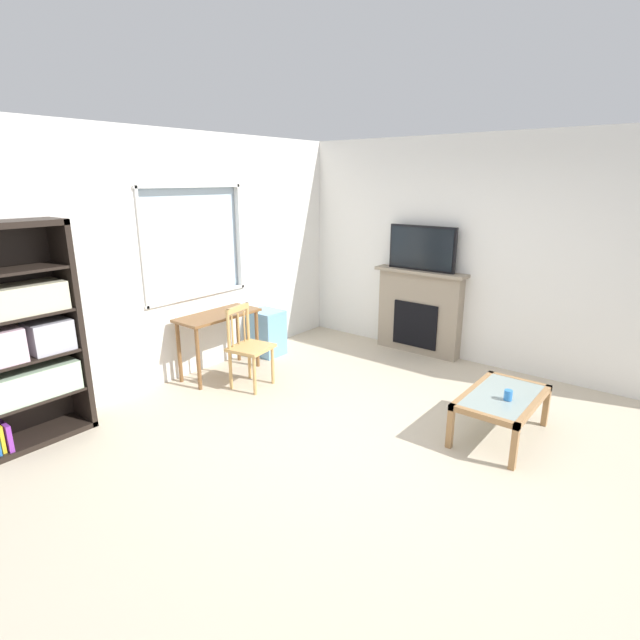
# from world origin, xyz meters

# --- Properties ---
(ground) EXTENTS (5.81, 6.14, 0.02)m
(ground) POSITION_xyz_m (0.00, 0.00, -0.01)
(ground) COLOR beige
(wall_back_with_window) EXTENTS (4.81, 0.15, 2.72)m
(wall_back_with_window) POSITION_xyz_m (-0.02, 2.57, 1.34)
(wall_back_with_window) COLOR white
(wall_back_with_window) RESTS_ON ground
(wall_right) EXTENTS (0.12, 5.34, 2.72)m
(wall_right) POSITION_xyz_m (2.46, 0.00, 1.36)
(wall_right) COLOR white
(wall_right) RESTS_ON ground
(bookshelf) EXTENTS (0.90, 0.38, 1.90)m
(bookshelf) POSITION_xyz_m (-1.85, 2.33, 0.91)
(bookshelf) COLOR black
(bookshelf) RESTS_ON ground
(desk_under_window) EXTENTS (0.98, 0.44, 0.73)m
(desk_under_window) POSITION_xyz_m (0.17, 2.22, 0.61)
(desk_under_window) COLOR brown
(desk_under_window) RESTS_ON ground
(wooden_chair) EXTENTS (0.48, 0.47, 0.90)m
(wooden_chair) POSITION_xyz_m (0.15, 1.70, 0.46)
(wooden_chair) COLOR tan
(wooden_chair) RESTS_ON ground
(plastic_drawer_unit) EXTENTS (0.35, 0.40, 0.59)m
(plastic_drawer_unit) POSITION_xyz_m (1.00, 2.27, 0.29)
(plastic_drawer_unit) COLOR #72ADDB
(plastic_drawer_unit) RESTS_ON ground
(fireplace) EXTENTS (0.26, 1.22, 1.10)m
(fireplace) POSITION_xyz_m (2.31, 0.77, 0.55)
(fireplace) COLOR gray
(fireplace) RESTS_ON ground
(tv) EXTENTS (0.06, 0.90, 0.56)m
(tv) POSITION_xyz_m (2.29, 0.77, 1.38)
(tv) COLOR black
(tv) RESTS_ON fireplace
(coffee_table) EXTENTS (0.96, 0.58, 0.40)m
(coffee_table) POSITION_xyz_m (0.76, -0.85, 0.34)
(coffee_table) COLOR #8C9E99
(coffee_table) RESTS_ON ground
(sippy_cup) EXTENTS (0.07, 0.07, 0.09)m
(sippy_cup) POSITION_xyz_m (0.68, -0.92, 0.45)
(sippy_cup) COLOR #337FD6
(sippy_cup) RESTS_ON coffee_table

